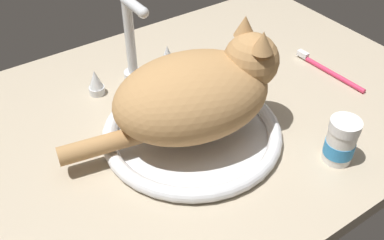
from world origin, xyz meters
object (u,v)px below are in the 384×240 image
(faucet, at_px, (133,51))
(cat, at_px, (201,92))
(sink_basin, at_px, (192,132))
(pill_bottle, at_px, (341,142))
(toothbrush, at_px, (328,70))

(faucet, distance_m, cat, 0.22)
(sink_basin, xyz_separation_m, pill_bottle, (0.17, -0.18, 0.03))
(pill_bottle, bearing_deg, faucet, 113.48)
(sink_basin, height_order, pill_bottle, pill_bottle)
(cat, distance_m, pill_bottle, 0.25)
(faucet, bearing_deg, sink_basin, -90.00)
(faucet, distance_m, pill_bottle, 0.43)
(sink_basin, distance_m, cat, 0.09)
(cat, height_order, toothbrush, cat)
(faucet, bearing_deg, cat, -85.62)
(faucet, bearing_deg, toothbrush, -29.91)
(toothbrush, bearing_deg, faucet, 150.09)
(sink_basin, height_order, toothbrush, sink_basin)
(sink_basin, bearing_deg, toothbrush, 0.82)
(sink_basin, bearing_deg, pill_bottle, -47.01)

